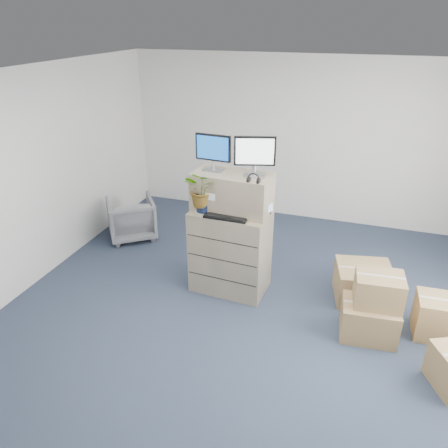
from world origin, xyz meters
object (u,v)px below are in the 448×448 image
Objects in this scene: keyboard at (227,216)px; office_chair at (131,216)px; water_bottle at (235,200)px; filing_cabinet_lower at (230,251)px; monitor_right at (255,154)px; monitor_left at (213,150)px; potted_plant at (203,194)px.

keyboard is 0.72× the size of office_chair.
water_bottle reaches higher than keyboard.
filing_cabinet_lower is 1.52× the size of office_chair.
monitor_right is 0.90× the size of keyboard.
keyboard is 0.25m from water_bottle.
water_bottle is (0.05, 0.02, 0.71)m from filing_cabinet_lower.
monitor_left is (-0.26, 0.10, 1.30)m from filing_cabinet_lower.
monitor_left is 0.82m from keyboard.
filing_cabinet_lower is at bearing 174.60° from monitor_right.
monitor_right is at bearing 7.33° from water_bottle.
keyboard reaches higher than filing_cabinet_lower.
office_chair is at bearing 159.24° from monitor_left.
water_bottle is 0.40m from potted_plant.
monitor_right is 0.65× the size of office_chair.
keyboard is 1.77× the size of water_bottle.
filing_cabinet_lower reaches higher than office_chair.
filing_cabinet_lower is 0.88m from potted_plant.
monitor_left is 0.54m from potted_plant.
water_bottle is (-0.23, -0.03, -0.60)m from monitor_right.
monitor_right reaches higher than keyboard.
water_bottle is at bearing 22.10° from potted_plant.
potted_plant is at bearing -154.19° from filing_cabinet_lower.
office_chair is (-2.27, 0.86, -1.51)m from monitor_right.
monitor_left is 1.51× the size of water_bottle.
keyboard is at bearing 114.64° from office_chair.
monitor_right reaches higher than office_chair.
keyboard is at bearing -154.95° from monitor_right.
monitor_right reaches higher than water_bottle.
potted_plant is (-0.32, -0.13, 0.81)m from filing_cabinet_lower.
potted_plant reaches higher than filing_cabinet_lower.
filing_cabinet_lower is 2.20m from office_chair.
keyboard is at bearing -83.68° from filing_cabinet_lower.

